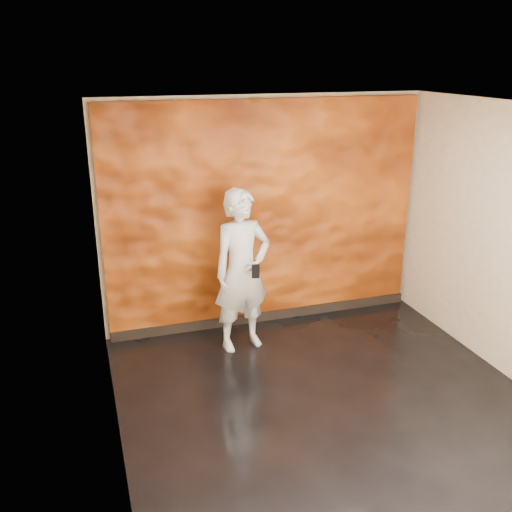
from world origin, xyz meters
name	(u,v)px	position (x,y,z in m)	size (l,w,h in m)	color
room	(336,269)	(0.00, 0.00, 1.40)	(4.02, 4.02, 2.81)	black
feature_wall	(266,216)	(0.00, 1.96, 1.38)	(3.90, 0.06, 2.75)	#D06118
baseboard	(266,316)	(0.00, 1.92, 0.06)	(3.90, 0.04, 0.12)	black
man	(242,271)	(-0.48, 1.37, 0.93)	(0.68, 0.45, 1.87)	#AAAEBA
phone	(256,271)	(-0.40, 1.11, 1.02)	(0.09, 0.02, 0.16)	black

